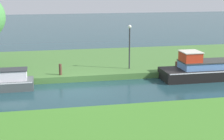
{
  "coord_description": "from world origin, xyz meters",
  "views": [
    {
      "loc": [
        -2.13,
        -20.37,
        6.11
      ],
      "look_at": [
        2.31,
        1.2,
        0.9
      ],
      "focal_mm": 57.43,
      "sensor_mm": 36.0,
      "label": 1
    }
  ],
  "objects_px": {
    "black_barge": "(219,69)",
    "mooring_post_near": "(60,69)",
    "mooring_post_far": "(177,65)",
    "lamp_post": "(130,42)"
  },
  "relations": [
    {
      "from": "black_barge",
      "to": "mooring_post_near",
      "type": "relative_size",
      "value": 10.99
    },
    {
      "from": "black_barge",
      "to": "mooring_post_far",
      "type": "distance_m",
      "value": 2.84
    },
    {
      "from": "mooring_post_near",
      "to": "mooring_post_far",
      "type": "bearing_deg",
      "value": 0.0
    },
    {
      "from": "lamp_post",
      "to": "mooring_post_near",
      "type": "xyz_separation_m",
      "value": [
        -4.87,
        -0.87,
        -1.56
      ]
    },
    {
      "from": "black_barge",
      "to": "mooring_post_near",
      "type": "xyz_separation_m",
      "value": [
        -10.52,
        1.4,
        0.15
      ]
    },
    {
      "from": "lamp_post",
      "to": "mooring_post_far",
      "type": "height_order",
      "value": "lamp_post"
    },
    {
      "from": "black_barge",
      "to": "mooring_post_far",
      "type": "bearing_deg",
      "value": 150.44
    },
    {
      "from": "lamp_post",
      "to": "mooring_post_near",
      "type": "bearing_deg",
      "value": -169.9
    },
    {
      "from": "black_barge",
      "to": "mooring_post_far",
      "type": "relative_size",
      "value": 14.12
    },
    {
      "from": "black_barge",
      "to": "mooring_post_near",
      "type": "bearing_deg",
      "value": 172.42
    }
  ]
}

